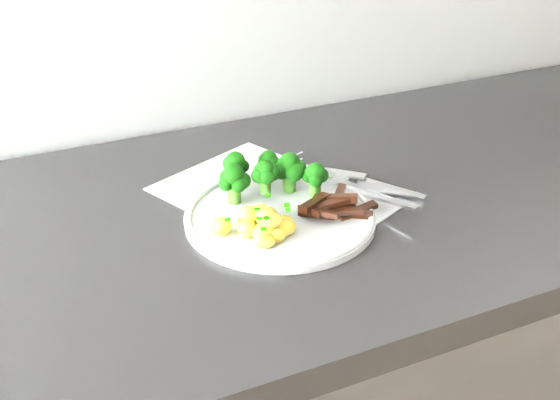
# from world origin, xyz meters

# --- Properties ---
(recipe_paper) EXTENTS (0.31, 0.36, 0.00)m
(recipe_paper) POSITION_xyz_m (-0.10, 1.70, 0.91)
(recipe_paper) COLOR silver
(recipe_paper) RESTS_ON counter
(plate) EXTENTS (0.25, 0.25, 0.01)m
(plate) POSITION_xyz_m (-0.11, 1.64, 0.92)
(plate) COLOR silver
(plate) RESTS_ON counter
(broccoli) EXTENTS (0.15, 0.09, 0.06)m
(broccoli) POSITION_xyz_m (-0.11, 1.69, 0.95)
(broccoli) COLOR #2F6218
(broccoli) RESTS_ON plate
(potatoes) EXTENTS (0.10, 0.09, 0.04)m
(potatoes) POSITION_xyz_m (-0.15, 1.60, 0.93)
(potatoes) COLOR #F4DB4D
(potatoes) RESTS_ON plate
(beef_strips) EXTENTS (0.11, 0.08, 0.03)m
(beef_strips) POSITION_xyz_m (-0.05, 1.61, 0.93)
(beef_strips) COLOR black
(beef_strips) RESTS_ON plate
(fork) EXTENTS (0.08, 0.16, 0.02)m
(fork) POSITION_xyz_m (0.01, 1.63, 0.93)
(fork) COLOR silver
(fork) RESTS_ON plate
(knife) EXTENTS (0.14, 0.17, 0.02)m
(knife) POSITION_xyz_m (0.04, 1.66, 0.92)
(knife) COLOR silver
(knife) RESTS_ON plate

